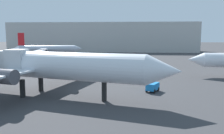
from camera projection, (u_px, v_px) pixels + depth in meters
airplane_at_gate at (38, 65)px, 32.69m from camera, size 37.73×31.20×13.01m
airplane_distant at (47, 49)px, 94.03m from camera, size 27.73×22.84×9.47m
baggage_cart at (153, 87)px, 34.93m from camera, size 2.24×2.73×1.30m
terminal_building at (103, 37)px, 127.43m from camera, size 98.03×21.46×15.12m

